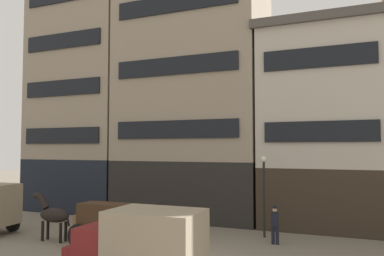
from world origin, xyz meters
TOP-DOWN VIEW (x-y plane):
  - building_far_left at (-12.09, 10.75)m, footprint 8.00×6.62m
  - building_center_left at (-3.41, 10.75)m, footprint 10.06×6.62m
  - building_center_right at (4.93, 10.75)m, footprint 7.33×6.62m
  - cargo_wagon at (-4.15, 1.51)m, footprint 2.91×1.52m
  - draft_horse at (-7.10, 1.51)m, footprint 2.34×0.61m
  - delivery_truck_near at (0.29, -2.85)m, footprint 4.36×2.14m
  - pedestrian_officer at (3.05, 4.99)m, footprint 0.36×0.36m
  - streetlamp_curbside at (2.30, 6.21)m, footprint 0.32×0.32m

SIDE VIEW (x-z plane):
  - pedestrian_officer at x=3.05m, z-range 0.08..1.88m
  - cargo_wagon at x=-4.15m, z-range 0.16..2.14m
  - draft_horse at x=-7.10m, z-range 0.12..2.42m
  - delivery_truck_near at x=0.29m, z-range 0.11..2.73m
  - streetlamp_curbside at x=2.30m, z-range 0.61..4.73m
  - building_center_right at x=4.93m, z-range 0.04..11.80m
  - building_center_left at x=-3.41m, z-range 0.04..15.93m
  - building_far_left at x=-12.09m, z-range 0.04..17.60m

